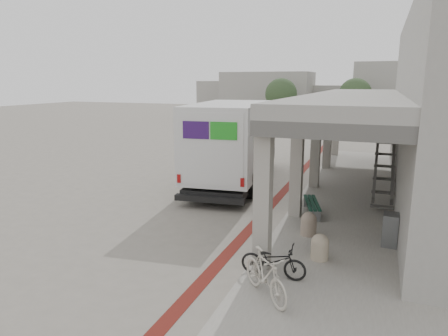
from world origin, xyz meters
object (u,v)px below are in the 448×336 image
at_px(bench, 312,205).
at_px(bicycle_black, 273,261).
at_px(bicycle_cream, 265,275).
at_px(utility_cabinet, 390,230).
at_px(fedex_truck, 235,140).

height_order(bench, bicycle_black, bicycle_black).
bearing_deg(bicycle_cream, bicycle_black, 48.97).
bearing_deg(utility_cabinet, fedex_truck, 142.89).
bearing_deg(fedex_truck, bicycle_cream, -73.67).
height_order(utility_cabinet, bicycle_black, utility_cabinet).
bearing_deg(bicycle_black, bench, -1.51).
distance_m(utility_cabinet, bicycle_black, 3.84).
height_order(bicycle_black, bicycle_cream, bicycle_cream).
distance_m(bench, utility_cabinet, 3.05).
xyz_separation_m(bench, bicycle_cream, (-0.03, -5.71, 0.20)).
bearing_deg(bicycle_cream, utility_cabinet, 12.35).
bearing_deg(fedex_truck, bicycle_black, -71.78).
bearing_deg(bench, utility_cabinet, -53.91).
bearing_deg(fedex_truck, utility_cabinet, -47.00).
bearing_deg(bench, fedex_truck, 123.15).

